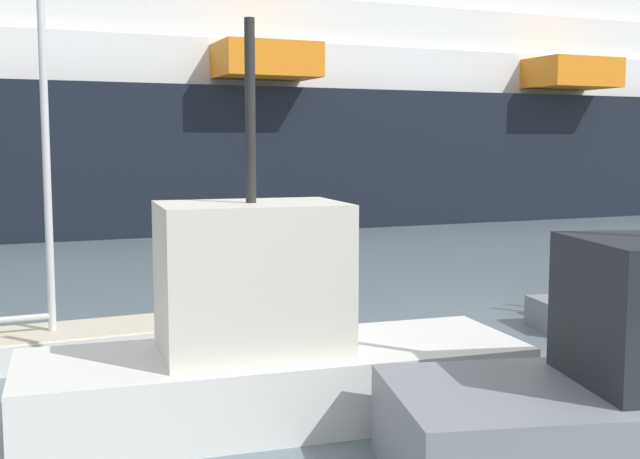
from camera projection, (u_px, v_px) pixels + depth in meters
name	position (u px, v px, depth m)	size (l,w,h in m)	color
sailboat_0	(27.00, 342.00, 16.33)	(6.65, 2.47, 9.06)	white
fishing_boat_1	(268.00, 346.00, 12.93)	(8.22, 2.72, 6.43)	white
cruise_ship	(210.00, 107.00, 47.79)	(133.61, 28.76, 21.08)	black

